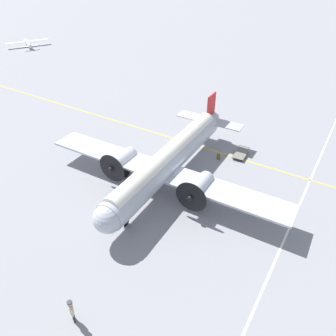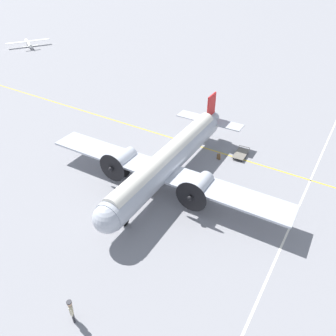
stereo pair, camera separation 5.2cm
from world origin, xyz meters
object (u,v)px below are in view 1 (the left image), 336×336
object	(u,v)px
crew_foreground	(71,309)
baggage_cart	(241,154)
traffic_cone	(151,191)
airliner_main	(166,162)
suitcase_near_door	(219,157)
light_aircraft_distant	(28,43)

from	to	relation	value
crew_foreground	baggage_cart	bearing A→B (deg)	122.33
traffic_cone	airliner_main	bearing A→B (deg)	81.29
crew_foreground	traffic_cone	distance (m)	12.70
airliner_main	suitcase_near_door	world-z (taller)	airliner_main
suitcase_near_door	airliner_main	bearing A→B (deg)	-110.90
crew_foreground	airliner_main	bearing A→B (deg)	136.43
airliner_main	traffic_cone	bearing A→B (deg)	-10.17
suitcase_near_door	baggage_cart	size ratio (longest dim) A/B	0.27
crew_foreground	light_aircraft_distant	world-z (taller)	crew_foreground
crew_foreground	suitcase_near_door	xyz separation A→B (m)	(-0.05, 20.74, -0.87)
suitcase_near_door	baggage_cart	distance (m)	2.50
light_aircraft_distant	traffic_cone	size ratio (longest dim) A/B	13.21
airliner_main	traffic_cone	world-z (taller)	airliner_main
crew_foreground	suitcase_near_door	bearing A→B (deg)	126.70
baggage_cart	traffic_cone	world-z (taller)	traffic_cone
airliner_main	baggage_cart	world-z (taller)	airliner_main
light_aircraft_distant	traffic_cone	xyz separation A→B (m)	(50.58, -27.43, -0.47)
airliner_main	baggage_cart	xyz separation A→B (m)	(4.17, 8.21, -2.13)
crew_foreground	baggage_cart	world-z (taller)	crew_foreground
suitcase_near_door	traffic_cone	bearing A→B (deg)	-108.15
crew_foreground	light_aircraft_distant	bearing A→B (deg)	179.87
airliner_main	baggage_cart	distance (m)	9.45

